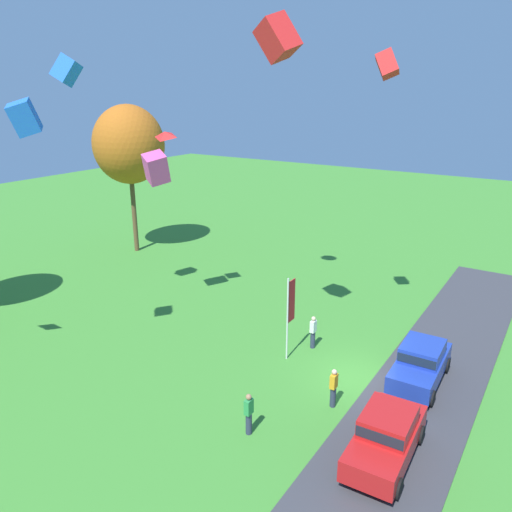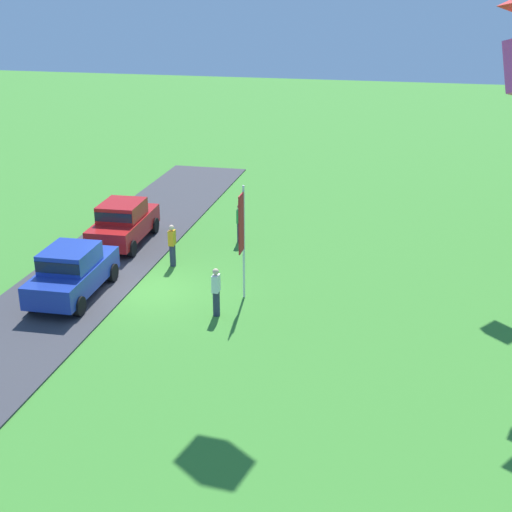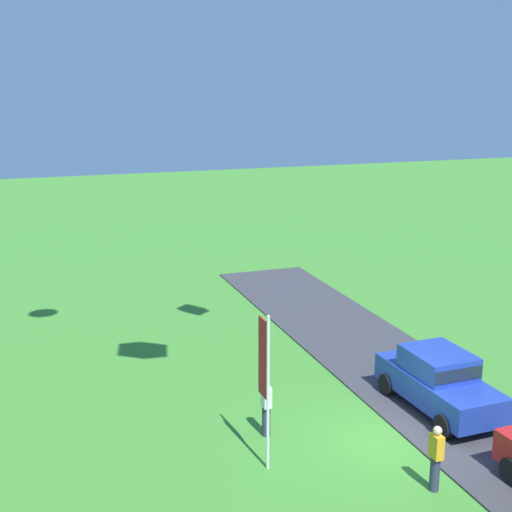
# 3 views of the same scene
# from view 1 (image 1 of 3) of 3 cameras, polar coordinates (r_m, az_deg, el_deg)

# --- Properties ---
(ground_plane) EXTENTS (120.00, 120.00, 0.00)m
(ground_plane) POSITION_cam_1_polar(r_m,az_deg,el_deg) (23.54, 11.72, -13.53)
(ground_plane) COLOR #3D842D
(pavement_strip) EXTENTS (36.00, 4.40, 0.06)m
(pavement_strip) POSITION_cam_1_polar(r_m,az_deg,el_deg) (22.90, 18.33, -15.06)
(pavement_strip) COLOR #38383D
(pavement_strip) RESTS_ON ground
(car_sedan_by_flagpole) EXTENTS (4.47, 2.09, 1.84)m
(car_sedan_by_flagpole) POSITION_cam_1_polar(r_m,az_deg,el_deg) (18.79, 14.68, -19.15)
(car_sedan_by_flagpole) COLOR red
(car_sedan_by_flagpole) RESTS_ON ground
(car_sedan_far_end) EXTENTS (4.45, 2.06, 1.84)m
(car_sedan_far_end) POSITION_cam_1_polar(r_m,az_deg,el_deg) (23.38, 18.31, -11.42)
(car_sedan_far_end) COLOR #1E389E
(car_sedan_far_end) RESTS_ON ground
(person_watching_sky) EXTENTS (0.36, 0.24, 1.71)m
(person_watching_sky) POSITION_cam_1_polar(r_m,az_deg,el_deg) (25.26, 6.54, -8.61)
(person_watching_sky) COLOR #2D334C
(person_watching_sky) RESTS_ON ground
(person_on_lawn) EXTENTS (0.36, 0.24, 1.71)m
(person_on_lawn) POSITION_cam_1_polar(r_m,az_deg,el_deg) (21.10, 8.84, -14.65)
(person_on_lawn) COLOR #2D334C
(person_on_lawn) RESTS_ON ground
(person_beside_suv) EXTENTS (0.36, 0.24, 1.71)m
(person_beside_suv) POSITION_cam_1_polar(r_m,az_deg,el_deg) (19.46, -0.83, -17.57)
(person_beside_suv) COLOR #2D334C
(person_beside_suv) RESTS_ON ground
(tree_left_of_center) EXTENTS (5.37, 5.37, 11.34)m
(tree_left_of_center) POSITION_cam_1_polar(r_m,az_deg,el_deg) (39.71, -14.34, 12.20)
(tree_left_of_center) COLOR brown
(tree_left_of_center) RESTS_ON ground
(flag_banner) EXTENTS (0.71, 0.08, 4.15)m
(flag_banner) POSITION_cam_1_polar(r_m,az_deg,el_deg) (23.59, 3.91, -5.85)
(flag_banner) COLOR silver
(flag_banner) RESTS_ON ground
(kite_box_mid_center) EXTENTS (1.41, 1.45, 1.61)m
(kite_box_mid_center) POSITION_cam_1_polar(r_m,az_deg,el_deg) (26.98, -20.86, 19.21)
(kite_box_mid_center) COLOR blue
(kite_box_topmost) EXTENTS (1.54, 1.91, 2.03)m
(kite_box_topmost) POSITION_cam_1_polar(r_m,az_deg,el_deg) (21.32, 2.49, 23.65)
(kite_box_topmost) COLOR red
(kite_box_near_flag) EXTENTS (1.55, 1.27, 1.54)m
(kite_box_near_flag) POSITION_cam_1_polar(r_m,az_deg,el_deg) (21.79, -24.96, 14.14)
(kite_box_near_flag) COLOR blue
(kite_box_over_trees) EXTENTS (1.85, 1.67, 1.93)m
(kite_box_over_trees) POSITION_cam_1_polar(r_m,az_deg,el_deg) (27.33, -11.34, 9.83)
(kite_box_over_trees) COLOR #EA4C9E
(kite_box_high_right) EXTENTS (1.10, 1.29, 1.41)m
(kite_box_high_right) POSITION_cam_1_polar(r_m,az_deg,el_deg) (24.24, 14.76, 20.42)
(kite_box_high_right) COLOR red
(kite_diamond_trailing_tail) EXTENTS (1.08, 1.12, 0.56)m
(kite_diamond_trailing_tail) POSITION_cam_1_polar(r_m,az_deg,el_deg) (26.99, -10.39, 13.49)
(kite_diamond_trailing_tail) COLOR red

